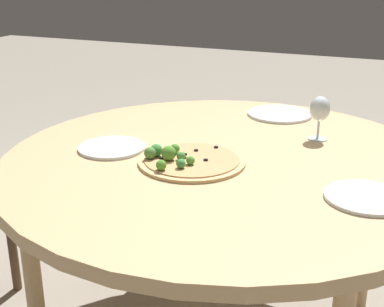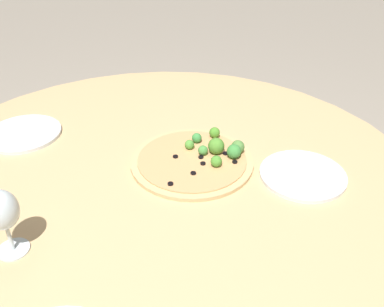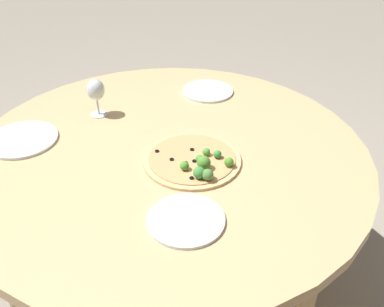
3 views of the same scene
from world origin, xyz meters
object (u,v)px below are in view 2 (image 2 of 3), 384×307
at_px(plate_near, 303,175).
at_px(wine_glass, 1,212).
at_px(pizza, 197,158).
at_px(plate_side, 23,133).

bearing_deg(plate_near, wine_glass, -59.42).
relative_size(pizza, wine_glass, 2.16).
relative_size(wine_glass, plate_side, 0.69).
relative_size(wine_glass, plate_near, 0.69).
height_order(plate_near, plate_side, same).
distance_m(wine_glass, plate_near, 0.69).
bearing_deg(plate_near, pizza, -94.52).
xyz_separation_m(wine_glass, plate_near, (-0.35, 0.59, -0.10)).
bearing_deg(wine_glass, pizza, 139.32).
bearing_deg(pizza, plate_side, -96.21).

